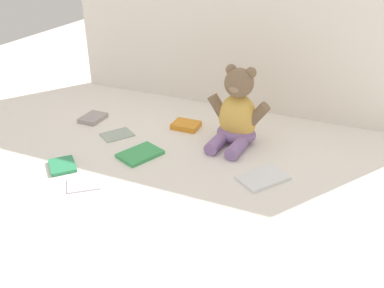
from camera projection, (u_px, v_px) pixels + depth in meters
ground_plane at (198, 157)px, 1.32m from camera, size 3.20×3.20×0.00m
backdrop_drape at (246, 16)px, 1.51m from camera, size 1.42×0.03×0.71m
teddy_bear at (237, 115)px, 1.37m from camera, size 0.22×0.19×0.26m
book_case_0 at (62, 166)px, 1.27m from camera, size 0.12×0.12×0.01m
book_case_1 at (117, 134)px, 1.46m from camera, size 0.12×0.13×0.01m
book_case_2 at (93, 118)px, 1.57m from camera, size 0.07×0.10×0.02m
book_case_3 at (186, 125)px, 1.51m from camera, size 0.09×0.07×0.02m
book_case_4 at (140, 154)px, 1.33m from camera, size 0.13×0.15×0.01m
book_case_5 at (84, 183)px, 1.18m from camera, size 0.12×0.11×0.01m
book_case_6 at (263, 178)px, 1.21m from camera, size 0.15×0.17×0.01m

